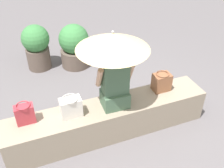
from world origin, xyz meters
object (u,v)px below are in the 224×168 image
shoulder_bag_spare (25,114)px  planter_far (37,46)px  person_seated (115,81)px  tote_bag_canvas (162,82)px  planter_near (74,46)px  parasol (113,41)px  handbag_black (71,107)px

shoulder_bag_spare → planter_far: bearing=-101.2°
person_seated → tote_bag_canvas: (-0.75, -0.08, -0.26)m
person_seated → planter_near: bearing=-89.0°
parasol → person_seated: bearing=95.0°
shoulder_bag_spare → planter_far: size_ratio=0.31×
planter_near → tote_bag_canvas: bearing=112.3°
handbag_black → person_seated: bearing=179.1°
parasol → planter_far: bearing=-71.3°
person_seated → planter_near: size_ratio=1.05×
person_seated → planter_far: size_ratio=1.02×
person_seated → parasol: parasol is taller
parasol → handbag_black: bearing=5.4°
handbag_black → planter_far: 2.17m
handbag_black → planter_near: planter_near is taller
parasol → shoulder_bag_spare: bearing=-1.5°
tote_bag_canvas → handbag_black: bearing=3.1°
handbag_black → planter_near: 2.07m
handbag_black → shoulder_bag_spare: 0.55m
planter_far → planter_near: bearing=165.5°
planter_far → handbag_black: bearing=93.5°
shoulder_bag_spare → planter_near: size_ratio=0.32×
parasol → handbag_black: 0.97m
shoulder_bag_spare → planter_far: planter_far is taller
planter_near → parasol: bearing=90.9°
parasol → planter_far: size_ratio=1.18×
tote_bag_canvas → planter_far: 2.56m
handbag_black → shoulder_bag_spare: handbag_black is taller
tote_bag_canvas → shoulder_bag_spare: 1.88m
parasol → tote_bag_canvas: parasol is taller
parasol → tote_bag_canvas: size_ratio=3.75×
person_seated → planter_far: (0.72, -2.17, -0.40)m
planter_near → person_seated: bearing=91.0°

